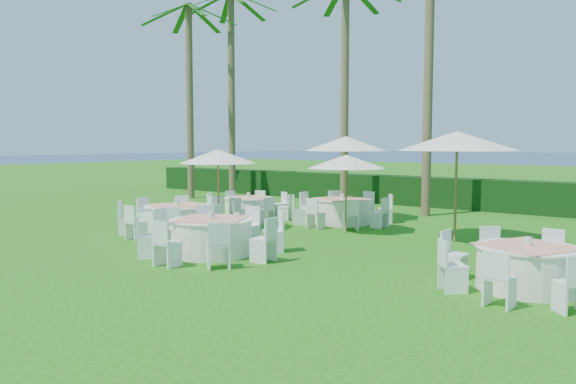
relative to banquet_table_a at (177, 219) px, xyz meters
The scene contains 15 objects.
ground 4.25m from the banquet_table_a, 13.94° to the right, with size 120.00×120.00×0.00m, color #136110.
hedge 11.72m from the banquet_table_a, 69.51° to the left, with size 34.00×1.00×1.20m, color black.
banquet_table_a is the anchor object (origin of this frame).
banquet_table_b 3.35m from the banquet_table_a, 27.79° to the right, with size 3.38×3.38×1.01m.
banquet_table_c 9.64m from the banquet_table_a, ahead, with size 3.13×3.13×0.95m.
banquet_table_d 3.70m from the banquet_table_a, 98.23° to the left, with size 2.86×2.86×0.89m.
banquet_table_e 5.30m from the banquet_table_a, 59.77° to the left, with size 3.22×3.22×0.97m.
umbrella_a 2.18m from the banquet_table_a, 67.85° to the left, with size 2.28×2.28×2.40m.
umbrella_b 5.11m from the banquet_table_a, 39.92° to the left, with size 2.30×2.30×2.25m.
umbrella_c 6.26m from the banquet_table_a, 67.41° to the left, with size 2.80×2.80×2.81m.
umbrella_d 7.98m from the banquet_table_a, 27.60° to the left, with size 3.20×3.20×2.89m.
palm_a 11.91m from the banquet_table_a, 124.96° to the left, with size 4.11×4.40×9.60m.
palm_b 10.04m from the banquet_table_a, 89.87° to the left, with size 4.12×4.40×9.09m.
palm_c 10.53m from the banquet_table_a, 63.70° to the left, with size 4.25×4.37×10.87m.
palm_f 11.49m from the banquet_table_a, 135.27° to the left, with size 4.12×4.40×8.99m.
Camera 1 is at (8.11, -9.65, 2.59)m, focal length 35.00 mm.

